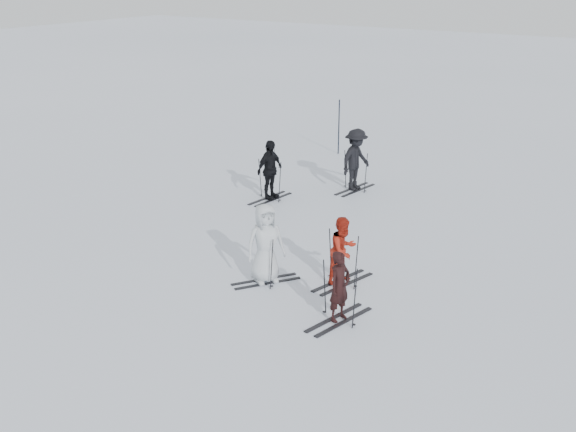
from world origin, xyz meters
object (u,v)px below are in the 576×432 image
at_px(skier_near_dark, 340,288).
at_px(skier_grey, 265,244).
at_px(skier_uphill_left, 270,171).
at_px(piste_marker, 339,127).
at_px(skier_uphill_far, 356,160).
at_px(skier_red, 343,251).

relative_size(skier_near_dark, skier_grey, 0.80).
relative_size(skier_grey, skier_uphill_left, 1.01).
bearing_deg(piste_marker, skier_uphill_far, -53.60).
height_order(skier_uphill_left, skier_uphill_far, skier_uphill_far).
bearing_deg(skier_red, piste_marker, 43.02).
height_order(skier_uphill_far, piste_marker, piste_marker).
xyz_separation_m(skier_uphill_far, piste_marker, (-2.76, 3.74, 0.05)).
relative_size(skier_grey, skier_uphill_far, 0.94).
height_order(skier_near_dark, piste_marker, piste_marker).
height_order(skier_red, skier_grey, skier_grey).
bearing_deg(skier_uphill_far, skier_red, -146.76).
height_order(skier_grey, skier_uphill_far, skier_uphill_far).
height_order(skier_grey, skier_uphill_left, skier_grey).
distance_m(skier_near_dark, skier_grey, 2.48).
bearing_deg(skier_uphill_far, skier_uphill_left, 149.83).
distance_m(skier_grey, skier_uphill_left, 6.14).
bearing_deg(piste_marker, skier_near_dark, -60.26).
bearing_deg(skier_grey, skier_uphill_far, 46.07).
xyz_separation_m(skier_grey, skier_uphill_left, (-3.42, 5.10, -0.01)).
xyz_separation_m(skier_grey, piste_marker, (-4.42, 11.16, 0.11)).
height_order(skier_red, piste_marker, piste_marker).
relative_size(skier_red, skier_grey, 0.84).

